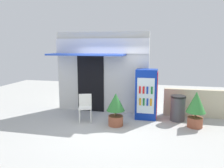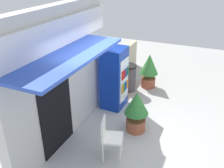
# 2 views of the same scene
# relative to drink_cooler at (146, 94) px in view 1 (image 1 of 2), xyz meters

# --- Properties ---
(ground) EXTENTS (16.00, 16.00, 0.00)m
(ground) POSITION_rel_drink_cooler_xyz_m (-1.31, -1.06, -0.86)
(ground) COLOR #B2B2AD
(storefront_building) EXTENTS (3.54, 1.16, 3.00)m
(storefront_building) POSITION_rel_drink_cooler_xyz_m (-1.75, 0.51, 0.71)
(storefront_building) COLOR silver
(storefront_building) RESTS_ON ground
(drink_cooler) EXTENTS (0.73, 0.63, 1.72)m
(drink_cooler) POSITION_rel_drink_cooler_xyz_m (0.00, 0.00, 0.00)
(drink_cooler) COLOR #0C2D9E
(drink_cooler) RESTS_ON ground
(plastic_chair) EXTENTS (0.53, 0.53, 0.90)m
(plastic_chair) POSITION_rel_drink_cooler_xyz_m (-1.97, -0.72, -0.33)
(plastic_chair) COLOR white
(plastic_chair) RESTS_ON ground
(potted_plant_near_shop) EXTENTS (0.58, 0.58, 1.04)m
(potted_plant_near_shop) POSITION_rel_drink_cooler_xyz_m (-0.88, -0.94, -0.26)
(potted_plant_near_shop) COLOR #995138
(potted_plant_near_shop) RESTS_ON ground
(potted_plant_curbside) EXTENTS (0.59, 0.59, 1.12)m
(potted_plant_curbside) POSITION_rel_drink_cooler_xyz_m (1.55, -0.54, -0.21)
(potted_plant_curbside) COLOR #995138
(potted_plant_curbside) RESTS_ON ground
(trash_bin) EXTENTS (0.50, 0.50, 0.86)m
(trash_bin) POSITION_rel_drink_cooler_xyz_m (1.06, -0.02, -0.43)
(trash_bin) COLOR #47474C
(trash_bin) RESTS_ON ground
(stone_boundary_wall) EXTENTS (2.72, 0.22, 0.99)m
(stone_boundary_wall) POSITION_rel_drink_cooler_xyz_m (1.95, 0.58, -0.36)
(stone_boundary_wall) COLOR beige
(stone_boundary_wall) RESTS_ON ground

